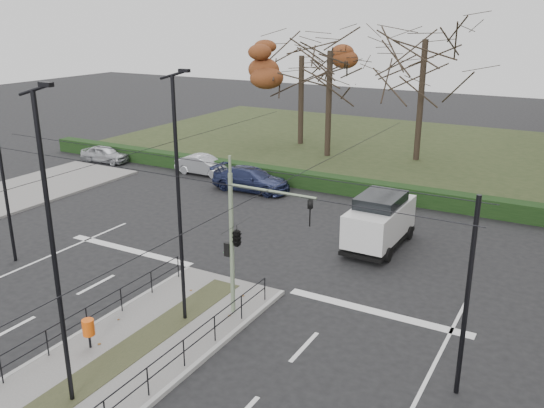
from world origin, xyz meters
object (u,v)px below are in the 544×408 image
at_px(traffic_light, 239,235).
at_px(streetlamp_median_near, 54,252).
at_px(litter_bin, 88,328).
at_px(rust_tree, 302,56).
at_px(parked_car_first, 105,154).
at_px(bare_tree_near, 330,59).
at_px(white_van, 380,220).
at_px(bare_tree_center, 425,48).
at_px(parked_car_second, 204,165).
at_px(parked_car_third, 251,179).
at_px(streetlamp_median_far, 179,200).

bearing_deg(traffic_light, streetlamp_median_near, -103.01).
xyz_separation_m(litter_bin, rust_tree, (-8.08, 31.37, 6.41)).
bearing_deg(parked_car_first, bare_tree_near, -60.76).
height_order(white_van, bare_tree_center, bare_tree_center).
xyz_separation_m(parked_car_second, white_van, (14.72, -6.45, 0.66)).
bearing_deg(bare_tree_center, parked_car_third, -118.30).
distance_m(streetlamp_median_near, bare_tree_near, 31.37).
distance_m(traffic_light, streetlamp_median_far, 2.41).
bearing_deg(bare_tree_near, bare_tree_center, 17.76).
relative_size(litter_bin, rust_tree, 0.11).
xyz_separation_m(streetlamp_median_far, bare_tree_near, (-5.89, 25.50, 2.75)).
relative_size(streetlamp_median_far, white_van, 1.80).
relative_size(white_van, rust_tree, 0.51).
bearing_deg(parked_car_second, litter_bin, -154.65).
relative_size(litter_bin, parked_car_second, 0.25).
relative_size(bare_tree_center, bare_tree_near, 1.11).
xyz_separation_m(rust_tree, bare_tree_near, (3.74, -2.85, 0.05)).
bearing_deg(parked_car_second, white_van, -114.34).
bearing_deg(bare_tree_center, parked_car_second, -136.62).
xyz_separation_m(streetlamp_median_far, rust_tree, (-9.63, 28.36, 2.70)).
height_order(litter_bin, parked_car_second, parked_car_second).
height_order(parked_car_first, parked_car_third, parked_car_third).
relative_size(traffic_light, white_van, 1.08).
xyz_separation_m(litter_bin, streetlamp_median_far, (1.54, 3.01, 3.71)).
height_order(traffic_light, parked_car_third, traffic_light).
bearing_deg(parked_car_first, bare_tree_center, -65.84).
relative_size(streetlamp_median_far, bare_tree_center, 0.75).
height_order(parked_car_first, parked_car_second, parked_car_second).
bearing_deg(streetlamp_median_far, streetlamp_median_near, -89.75).
bearing_deg(parked_car_first, rust_tree, -44.42).
bearing_deg(litter_bin, streetlamp_median_near, -54.26).
height_order(bare_tree_center, bare_tree_near, bare_tree_center).
bearing_deg(streetlamp_median_near, parked_car_second, 117.08).
xyz_separation_m(parked_car_first, bare_tree_center, (19.93, 11.76, 7.52)).
xyz_separation_m(traffic_light, rust_tree, (-11.14, 27.10, 4.09)).
height_order(traffic_light, streetlamp_median_far, streetlamp_median_far).
height_order(parked_car_first, white_van, white_van).
xyz_separation_m(streetlamp_median_near, parked_car_first, (-19.49, 20.96, -3.99)).
bearing_deg(streetlamp_median_near, bare_tree_center, 89.23).
relative_size(streetlamp_median_near, bare_tree_near, 0.85).
bearing_deg(streetlamp_median_far, parked_car_third, 112.94).
distance_m(white_van, bare_tree_near, 19.03).
relative_size(parked_car_third, rust_tree, 0.53).
bearing_deg(white_van, litter_bin, -111.36).
bearing_deg(litter_bin, white_van, 68.64).
relative_size(rust_tree, bare_tree_near, 0.91).
relative_size(litter_bin, bare_tree_center, 0.09).
relative_size(parked_car_third, bare_tree_center, 0.43).
distance_m(parked_car_first, bare_tree_near, 17.99).
relative_size(parked_car_second, bare_tree_center, 0.35).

